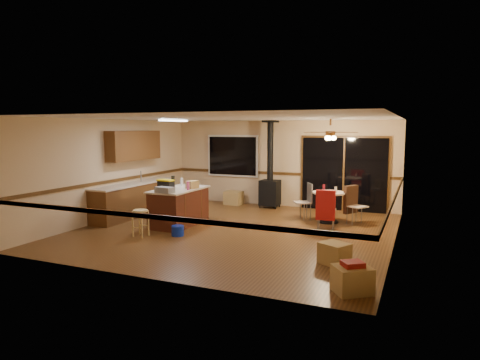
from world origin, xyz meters
The scene contains 35 objects.
floor centered at (0.00, 0.00, 0.00)m, with size 7.00×7.00×0.00m, color #563418.
ceiling centered at (0.00, 0.00, 2.60)m, with size 7.00×7.00×0.00m, color silver.
wall_back centered at (0.00, 3.50, 1.30)m, with size 7.00×7.00×0.00m, color tan.
wall_front centered at (0.00, -3.50, 1.30)m, with size 7.00×7.00×0.00m, color tan.
wall_left centered at (-3.50, 0.00, 1.30)m, with size 7.00×7.00×0.00m, color tan.
wall_right centered at (3.50, 0.00, 1.30)m, with size 7.00×7.00×0.00m, color tan.
chair_rail centered at (0.00, 0.00, 1.00)m, with size 7.00×7.00×0.08m, color #492D12, non-canonical shape.
window centered at (-1.60, 3.45, 1.50)m, with size 1.72×0.10×1.32m, color black.
sliding_door centered at (1.90, 3.45, 1.05)m, with size 2.52×0.10×2.10m, color black.
lower_cabinets centered at (-3.20, 0.50, 0.43)m, with size 0.60×3.00×0.86m, color #583316.
countertop centered at (-3.20, 0.50, 0.88)m, with size 0.64×3.04×0.04m, color #C6B199.
upper_cabinets centered at (-3.33, 0.70, 1.90)m, with size 0.35×2.00×0.80m, color #583316.
kitchen_island centered at (-1.50, 0.00, 0.45)m, with size 0.88×1.68×0.90m.
wood_stove centered at (-0.20, 3.05, 0.73)m, with size 0.55×0.50×2.52m.
ceiling_fan centered at (1.83, 1.69, 2.21)m, with size 0.24×0.24×0.55m.
fluorescent_strip centered at (-1.80, 0.30, 2.56)m, with size 0.10×1.20×0.04m, color white.
toolbox_grey centered at (-1.44, -0.72, 0.97)m, with size 0.43×0.24×0.13m, color slate.
toolbox_black centered at (-1.74, -0.21, 1.00)m, with size 0.36×0.19×0.20m, color black.
toolbox_yellow_lid centered at (-1.74, -0.21, 1.12)m, with size 0.41×0.21×0.03m, color gold.
box_on_island centered at (-1.23, 0.17, 0.99)m, with size 0.21×0.28×0.19m, color #A68449.
bottle_dark centered at (-1.68, 0.02, 1.05)m, with size 0.09×0.09×0.30m, color black.
bottle_pink centered at (-1.18, -0.11, 1.00)m, with size 0.07×0.07×0.21m, color #D84C8C.
bottle_white centered at (-1.72, 0.51, 1.00)m, with size 0.07×0.07×0.20m, color white.
bar_stool centered at (-1.68, -1.33, 0.30)m, with size 0.32×0.32×0.59m, color tan.
blue_bucket centered at (-0.96, -0.97, 0.11)m, with size 0.27×0.27×0.23m, color #0C27B1.
dining_table centered at (1.83, 1.69, 0.53)m, with size 0.81×0.81×0.78m.
glass_red centered at (1.68, 1.79, 0.86)m, with size 0.06×0.06×0.17m, color #590C14.
glass_cream centered at (2.01, 1.64, 0.85)m, with size 0.06×0.06×0.15m, color beige.
chair_left centered at (1.22, 1.85, 0.59)m, with size 0.55×0.55×0.51m.
chair_near centered at (1.94, 0.81, 0.60)m, with size 0.45×0.49×0.70m.
chair_right centered at (2.38, 1.84, 0.60)m, with size 0.61×0.60×0.70m.
box_under_window centered at (-1.41, 3.10, 0.21)m, with size 0.52×0.42×0.42m, color #A68449.
box_corner_a centered at (3.10, -2.83, 0.19)m, with size 0.51×0.43×0.39m, color #A68449.
box_corner_b centered at (2.61, -1.61, 0.19)m, with size 0.46×0.40×0.38m, color #A68449.
box_small_red centered at (3.10, -2.83, 0.43)m, with size 0.29×0.24×0.08m, color maroon.
Camera 1 is at (3.95, -8.94, 2.36)m, focal length 32.00 mm.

